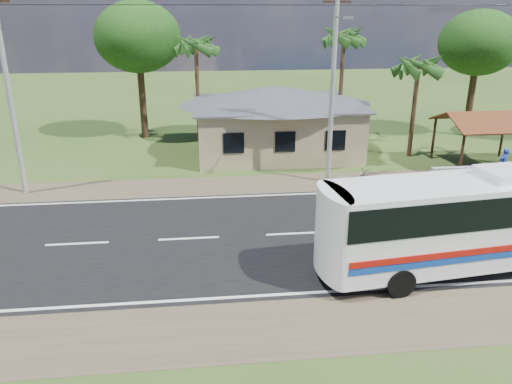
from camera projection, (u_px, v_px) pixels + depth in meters
ground at (296, 234)px, 21.13m from camera, size 120.00×120.00×0.00m
road at (296, 234)px, 21.13m from camera, size 120.00×16.00×0.03m
house at (275, 112)px, 32.45m from camera, size 12.40×10.00×5.00m
waiting_shed at (487, 121)px, 29.46m from camera, size 5.20×4.48×3.35m
concrete_barrier at (492, 174)px, 27.43m from camera, size 7.00×0.30×0.90m
utility_poles at (327, 76)px, 25.47m from camera, size 32.80×2.22×11.00m
palm_near at (419, 66)px, 30.40m from camera, size 2.80×2.80×6.70m
palm_mid at (344, 37)px, 33.75m from camera, size 2.80×2.80×8.20m
palm_far at (196, 45)px, 33.35m from camera, size 2.80×2.80×7.70m
tree_behind_house at (138, 37)px, 34.66m from camera, size 6.00×6.00×9.61m
tree_behind_shed at (479, 43)px, 35.40m from camera, size 5.60×5.60×9.02m
coach_bus at (491, 213)px, 17.72m from camera, size 12.26×3.92×3.74m
motorcycle at (356, 180)px, 26.26m from camera, size 2.04×1.43×1.02m
person at (503, 163)px, 27.84m from camera, size 0.75×0.64×1.73m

